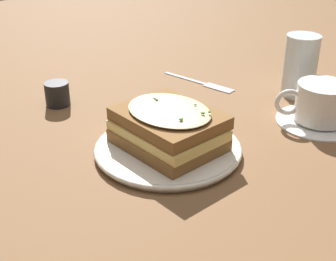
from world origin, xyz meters
name	(u,v)px	position (x,y,z in m)	size (l,w,h in m)	color
ground_plane	(176,144)	(0.00, 0.00, 0.00)	(2.40, 2.40, 0.00)	brown
dinner_plate	(168,149)	(0.01, -0.03, 0.01)	(0.22, 0.22, 0.01)	silver
sandwich	(168,127)	(0.01, -0.03, 0.04)	(0.16, 0.13, 0.06)	brown
teacup_with_saucer	(321,105)	(0.10, 0.24, 0.03)	(0.15, 0.15, 0.07)	white
water_glass	(300,66)	(0.00, 0.31, 0.06)	(0.06, 0.06, 0.12)	silver
fork	(206,84)	(-0.15, 0.21, 0.00)	(0.17, 0.05, 0.00)	silver
condiment_pot	(57,94)	(-0.25, -0.07, 0.02)	(0.04, 0.04, 0.04)	black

